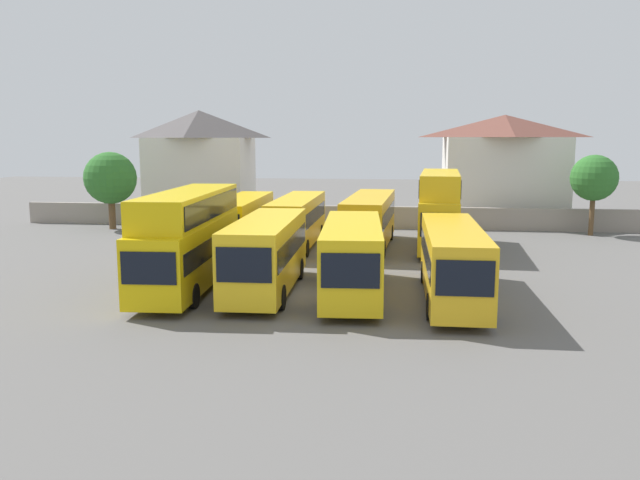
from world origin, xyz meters
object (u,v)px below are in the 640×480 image
(bus_2, at_px, (266,251))
(bus_3, at_px, (352,255))
(bus_5, at_px, (242,219))
(bus_4, at_px, (453,259))
(house_terrace_left, at_px, (200,163))
(house_terrace_centre, at_px, (503,168))
(bus_8, at_px, (440,206))
(tree_left_of_lot, at_px, (110,178))
(bus_6, at_px, (297,219))
(tree_behind_wall, at_px, (594,178))
(bus_7, at_px, (369,218))
(bus_1, at_px, (188,234))

(bus_2, height_order, bus_3, bus_2)
(bus_5, bearing_deg, bus_4, 42.74)
(house_terrace_left, xyz_separation_m, house_terrace_centre, (27.39, -0.23, -0.28))
(bus_2, bearing_deg, bus_3, 86.54)
(bus_2, bearing_deg, bus_8, 145.35)
(bus_2, xyz_separation_m, tree_left_of_lot, (-16.95, 20.17, 2.11))
(bus_6, distance_m, tree_left_of_lot, 18.02)
(bus_3, relative_size, bus_5, 0.94)
(bus_4, height_order, tree_behind_wall, tree_behind_wall)
(bus_4, height_order, house_terrace_centre, house_terrace_centre)
(bus_3, bearing_deg, bus_7, 175.97)
(bus_6, bearing_deg, house_terrace_centre, 135.19)
(bus_2, distance_m, bus_6, 12.99)
(bus_3, distance_m, bus_5, 15.63)
(bus_1, bearing_deg, bus_4, 84.22)
(bus_4, relative_size, tree_left_of_lot, 1.80)
(bus_2, relative_size, tree_left_of_lot, 1.62)
(bus_7, xyz_separation_m, bus_8, (4.61, 0.21, 0.86))
(bus_5, xyz_separation_m, tree_behind_wall, (25.10, 8.17, 2.44))
(tree_behind_wall, bearing_deg, bus_6, -158.98)
(bus_5, xyz_separation_m, house_terrace_left, (-7.84, 15.89, 3.12))
(bus_3, relative_size, bus_4, 0.94)
(bus_5, bearing_deg, bus_1, 0.52)
(bus_2, distance_m, bus_3, 4.10)
(bus_7, bearing_deg, bus_4, 20.88)
(bus_1, height_order, house_terrace_left, house_terrace_left)
(bus_3, distance_m, bus_8, 14.52)
(bus_5, height_order, bus_7, bus_7)
(bus_8, relative_size, house_terrace_left, 1.09)
(bus_3, height_order, house_terrace_left, house_terrace_left)
(bus_6, height_order, tree_behind_wall, tree_behind_wall)
(bus_5, height_order, tree_left_of_lot, tree_left_of_lot)
(bus_1, xyz_separation_m, bus_8, (12.80, 13.22, 0.17))
(bus_6, xyz_separation_m, house_terrace_centre, (15.77, 15.68, 2.80))
(tree_left_of_lot, bearing_deg, bus_4, -38.74)
(tree_left_of_lot, bearing_deg, bus_8, -14.40)
(bus_1, relative_size, house_terrace_left, 1.17)
(bus_3, distance_m, bus_7, 13.48)
(bus_7, xyz_separation_m, house_terrace_centre, (10.92, 15.33, 2.73))
(bus_7, relative_size, house_terrace_centre, 1.13)
(bus_8, bearing_deg, tree_left_of_lot, -100.81)
(bus_8, relative_size, tree_left_of_lot, 1.72)
(bus_4, bearing_deg, bus_1, -93.30)
(house_terrace_left, xyz_separation_m, tree_left_of_lot, (-4.76, -8.72, -0.90))
(bus_4, bearing_deg, house_terrace_left, -144.59)
(bus_4, xyz_separation_m, tree_left_of_lot, (-25.63, 20.57, 2.20))
(bus_1, xyz_separation_m, house_terrace_centre, (19.11, 28.34, 2.04))
(bus_8, bearing_deg, bus_5, -84.10)
(bus_7, height_order, tree_left_of_lot, tree_left_of_lot)
(bus_1, relative_size, bus_7, 0.96)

